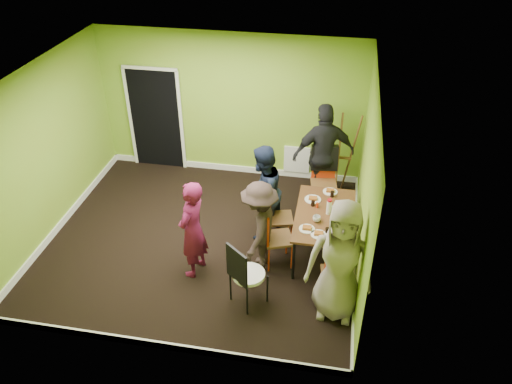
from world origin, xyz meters
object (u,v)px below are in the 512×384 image
(easel, at_px, (338,156))
(person_back_end, at_px, (324,154))
(chair_left_far, at_px, (275,214))
(person_standing, at_px, (193,230))
(person_front_end, at_px, (340,262))
(dining_table, at_px, (325,217))
(chair_bentwood, at_px, (245,272))
(chair_back_end, at_px, (324,165))
(orange_bottle, at_px, (317,205))
(person_left_near, at_px, (259,227))
(blue_bottle, at_px, (341,224))
(chair_left_near, at_px, (273,234))
(thermos, at_px, (329,207))
(person_left_far, at_px, (262,193))
(chair_front_end, at_px, (335,273))

(easel, xyz_separation_m, person_back_end, (-0.26, -0.16, 0.10))
(chair_left_far, distance_m, person_standing, 1.45)
(person_front_end, bearing_deg, dining_table, 106.11)
(chair_bentwood, distance_m, person_front_end, 1.31)
(chair_back_end, distance_m, orange_bottle, 1.23)
(person_left_near, bearing_deg, blue_bottle, 102.46)
(chair_left_near, height_order, chair_bentwood, chair_bentwood)
(chair_back_end, bearing_deg, thermos, 88.37)
(blue_bottle, bearing_deg, person_standing, -168.28)
(easel, bearing_deg, chair_left_far, -121.11)
(easel, xyz_separation_m, person_left_far, (-1.15, -1.36, -0.03))
(chair_left_far, distance_m, easel, 1.79)
(dining_table, distance_m, easel, 1.67)
(chair_back_end, distance_m, blue_bottle, 1.77)
(dining_table, distance_m, chair_left_near, 0.85)
(chair_left_far, relative_size, orange_bottle, 11.64)
(person_left_far, relative_size, person_left_near, 1.09)
(chair_left_near, relative_size, chair_bentwood, 0.97)
(chair_bentwood, relative_size, person_left_near, 0.70)
(person_back_end, xyz_separation_m, person_front_end, (0.40, -2.74, -0.03))
(easel, height_order, person_standing, easel)
(person_left_near, bearing_deg, person_back_end, 163.34)
(person_left_far, bearing_deg, orange_bottle, 97.99)
(chair_left_near, height_order, person_standing, person_standing)
(easel, bearing_deg, chair_bentwood, -110.62)
(chair_back_end, relative_size, chair_bentwood, 1.08)
(easel, bearing_deg, chair_front_end, -87.78)
(chair_left_far, xyz_separation_m, easel, (0.91, 1.51, 0.31))
(chair_back_end, xyz_separation_m, blue_bottle, (0.36, -1.74, 0.05))
(chair_left_far, height_order, person_standing, person_standing)
(orange_bottle, bearing_deg, chair_bentwood, -120.38)
(chair_bentwood, xyz_separation_m, orange_bottle, (0.86, 1.47, 0.21))
(person_back_end, relative_size, person_front_end, 1.03)
(chair_bentwood, height_order, blue_bottle, chair_bentwood)
(person_standing, bearing_deg, easel, 152.97)
(person_back_end, bearing_deg, chair_back_end, 82.95)
(chair_back_end, height_order, chair_front_end, chair_back_end)
(blue_bottle, relative_size, person_left_near, 0.14)
(easel, height_order, person_back_end, person_back_end)
(orange_bottle, bearing_deg, person_left_near, -140.43)
(blue_bottle, xyz_separation_m, orange_bottle, (-0.39, 0.50, -0.06))
(chair_left_near, distance_m, blue_bottle, 1.03)
(person_left_far, bearing_deg, person_left_near, 23.76)
(person_left_near, bearing_deg, chair_back_end, 161.51)
(chair_bentwood, height_order, person_left_near, person_left_near)
(thermos, height_order, blue_bottle, thermos)
(chair_left_near, xyz_separation_m, orange_bottle, (0.61, 0.56, 0.22))
(blue_bottle, height_order, person_back_end, person_back_end)
(chair_front_end, distance_m, chair_bentwood, 1.26)
(thermos, bearing_deg, person_standing, -157.09)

